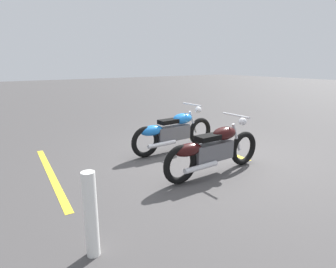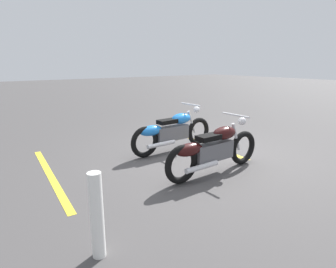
# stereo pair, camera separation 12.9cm
# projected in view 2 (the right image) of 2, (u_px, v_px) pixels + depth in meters

# --- Properties ---
(ground_plane) EXTENTS (60.00, 60.00, 0.00)m
(ground_plane) POSITION_uv_depth(u_px,v_px,m) (208.00, 156.00, 6.11)
(ground_plane) COLOR #474444
(motorcycle_bright_foreground) EXTENTS (2.23, 0.62, 1.04)m
(motorcycle_bright_foreground) POSITION_uv_depth(u_px,v_px,m) (172.00, 131.00, 6.35)
(motorcycle_bright_foreground) COLOR black
(motorcycle_bright_foreground) RESTS_ON ground
(motorcycle_dark_foreground) EXTENTS (2.23, 0.62, 1.04)m
(motorcycle_dark_foreground) POSITION_uv_depth(u_px,v_px,m) (213.00, 149.00, 5.04)
(motorcycle_dark_foreground) COLOR black
(motorcycle_dark_foreground) RESTS_ON ground
(bollard_post) EXTENTS (0.14, 0.14, 0.93)m
(bollard_post) POSITION_uv_depth(u_px,v_px,m) (97.00, 216.00, 2.85)
(bollard_post) COLOR white
(bollard_post) RESTS_ON ground
(parking_stripe_near) EXTENTS (0.34, 3.20, 0.01)m
(parking_stripe_near) POSITION_uv_depth(u_px,v_px,m) (201.00, 142.00, 7.16)
(parking_stripe_near) COLOR yellow
(parking_stripe_near) RESTS_ON ground
(parking_stripe_mid) EXTENTS (0.34, 3.20, 0.01)m
(parking_stripe_mid) POSITION_uv_depth(u_px,v_px,m) (50.00, 175.00, 5.06)
(parking_stripe_mid) COLOR yellow
(parking_stripe_mid) RESTS_ON ground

